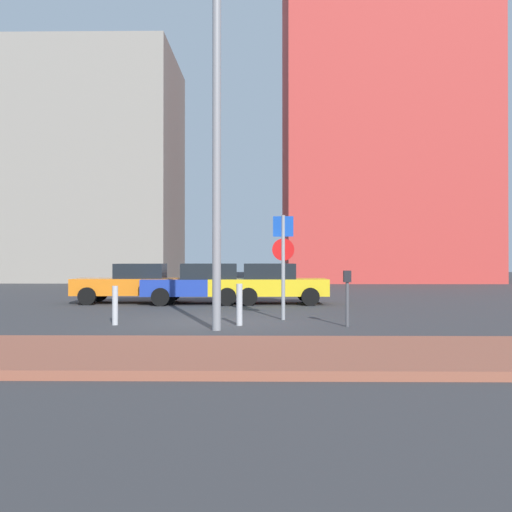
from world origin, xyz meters
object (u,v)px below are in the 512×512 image
Objects in this scene: parking_sign_post at (283,254)px; street_lamp at (217,117)px; traffic_bollard_near at (115,305)px; parked_car_orange at (134,283)px; parking_meter at (347,290)px; parked_car_blue at (206,283)px; parked_car_yellow at (268,283)px; traffic_bollard_mid at (239,305)px.

parking_sign_post is 4.17m from street_lamp.
street_lamp is at bearing -20.98° from traffic_bollard_near.
parked_car_orange is 0.50× the size of street_lamp.
parked_car_orange is 10.02m from parking_meter.
parked_car_blue is 8.77m from street_lamp.
parked_car_blue is 2.29m from parked_car_yellow.
street_lamp is at bearing -82.35° from parked_car_blue.
parked_car_blue is 3.43× the size of parking_meter.
parking_sign_post is 4.59m from traffic_bollard_near.
traffic_bollard_mid is (-2.63, 0.21, -0.37)m from parking_meter.
parking_meter is 1.40× the size of traffic_bollard_near.
parked_car_yellow reaches higher than parked_car_orange.
traffic_bollard_mid is at bearing 62.83° from street_lamp.
traffic_bollard_near is 3.10m from traffic_bollard_mid.
parked_car_yellow is 1.54× the size of parking_sign_post.
parked_car_yellow reaches higher than traffic_bollard_mid.
traffic_bollard_near is (-3.88, -6.65, -0.27)m from parked_car_yellow.
parking_meter is (1.85, -6.92, 0.13)m from parked_car_yellow.
parked_car_blue is at bearing 116.00° from parking_sign_post.
parking_sign_post is at bearing 48.88° from traffic_bollard_mid.
parked_car_yellow is at bearing 104.96° from parking_meter.
parking_sign_post is at bearing 54.20° from street_lamp.
parked_car_blue reaches higher than traffic_bollard_near.
parked_car_yellow is 4.48× the size of traffic_bollard_near.
parked_car_orange is at bearing 133.54° from parking_meter.
parked_car_yellow is 7.70m from traffic_bollard_near.
parking_sign_post reaches higher than traffic_bollard_mid.
parking_sign_post reaches higher than parking_meter.
parking_sign_post is at bearing -46.82° from parked_car_orange.
parked_car_blue reaches higher than parked_car_orange.
street_lamp is (-1.26, -7.65, 4.15)m from parked_car_yellow.
parked_car_blue is at bearing 102.70° from traffic_bollard_mid.
traffic_bollard_mid is (0.49, 0.95, -4.39)m from street_lamp.
parking_sign_post is 2.13m from traffic_bollard_mid.
street_lamp reaches higher than traffic_bollard_near.
parking_meter is at bearing -75.04° from parked_car_yellow.
parking_sign_post is 2.08× the size of parking_meter.
parking_sign_post is 0.33× the size of street_lamp.
parked_car_yellow is at bearing -3.88° from parked_car_orange.
street_lamp is at bearing -64.65° from parked_car_orange.
parked_car_orange is at bearing 133.18° from parking_sign_post.
street_lamp reaches higher than parked_car_blue.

